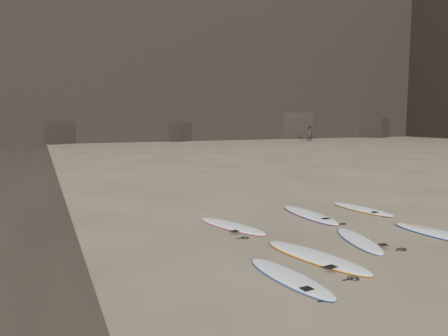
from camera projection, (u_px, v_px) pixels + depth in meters
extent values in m
plane|color=#897559|center=(398.00, 239.00, 10.33)|extent=(240.00, 240.00, 0.00)
cube|color=black|center=(158.00, 6.00, 66.81)|extent=(170.00, 32.00, 40.00)
cube|color=black|center=(175.00, 132.00, 54.46)|extent=(4.23, 4.46, 2.33)
cube|color=black|center=(289.00, 126.00, 61.90)|extent=(5.95, 5.19, 3.59)
cube|color=black|center=(371.00, 128.00, 65.16)|extent=(5.31, 5.56, 2.88)
cube|color=black|center=(55.00, 132.00, 49.02)|extent=(4.49, 4.76, 2.49)
ellipsoid|color=white|center=(289.00, 277.00, 7.78)|extent=(0.79, 2.37, 0.08)
ellipsoid|color=white|center=(316.00, 256.00, 8.93)|extent=(1.25, 2.80, 0.10)
ellipsoid|color=white|center=(359.00, 240.00, 10.14)|extent=(1.13, 2.28, 0.08)
ellipsoid|color=white|center=(441.00, 234.00, 10.64)|extent=(0.93, 2.67, 0.09)
ellipsoid|color=white|center=(232.00, 226.00, 11.48)|extent=(1.33, 2.52, 0.09)
ellipsoid|color=white|center=(310.00, 214.00, 12.80)|extent=(0.69, 2.71, 0.10)
ellipsoid|color=white|center=(362.00, 209.00, 13.62)|extent=(0.84, 2.45, 0.09)
imported|color=black|center=(309.00, 135.00, 52.62)|extent=(0.72, 0.63, 1.66)
imported|color=black|center=(309.00, 133.00, 55.81)|extent=(1.01, 0.84, 1.86)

